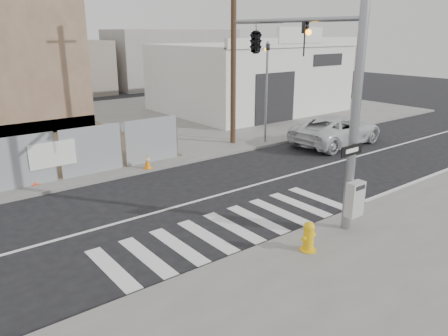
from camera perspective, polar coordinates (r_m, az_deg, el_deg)
ground at (r=15.47m, az=-4.69°, el=-4.64°), size 100.00×100.00×0.00m
sidewalk_far at (r=27.78m, az=-20.91°, el=4.34°), size 50.00×20.00×0.12m
signal_pole at (r=14.39m, az=8.06°, el=13.21°), size 0.96×5.87×7.00m
far_signal_pole at (r=23.07m, az=5.61°, el=11.57°), size 0.16×0.20×5.60m
concrete_wall_right at (r=27.23m, az=-22.73°, el=11.00°), size 5.50×1.30×8.00m
auto_shop at (r=33.34m, az=3.12°, el=11.77°), size 12.00×10.20×5.95m
utility_pole_right at (r=22.64m, az=1.24°, el=15.91°), size 1.60×0.28×10.00m
fire_hydrant at (r=12.07m, az=10.99°, el=-8.76°), size 0.58×0.58×0.84m
suv at (r=24.05m, az=14.51°, el=4.82°), size 5.76×2.89×1.56m
traffic_cone_c at (r=18.41m, az=-23.60°, el=-0.98°), size 0.43×0.43×0.67m
traffic_cone_d at (r=19.12m, az=-9.97°, el=0.84°), size 0.43×0.43×0.63m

